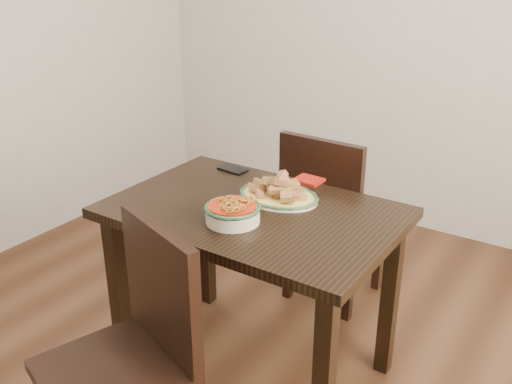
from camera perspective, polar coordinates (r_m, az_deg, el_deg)
The scene contains 9 objects.
floor at distance 2.60m, azimuth -1.83°, elevation -16.71°, with size 3.50×3.50×0.00m, color #392012.
wall_back at distance 3.59m, azimuth 14.93°, elevation 16.53°, with size 3.50×0.10×2.60m, color beige.
dining_table at distance 2.23m, azimuth -0.28°, elevation -4.22°, with size 1.09×0.73×0.75m.
chair_far at distance 2.77m, azimuth 7.33°, elevation -1.91°, with size 0.43×0.43×0.89m.
chair_near at distance 1.92m, azimuth -12.01°, elevation -14.74°, with size 0.53×0.53×0.89m.
fish_plate at distance 2.25m, azimuth 2.29°, elevation 0.37°, with size 0.33×0.25×0.11m.
noodle_bowl at distance 2.06m, azimuth -2.35°, elevation -1.87°, with size 0.21×0.21×0.08m.
smartphone at distance 2.55m, azimuth -2.35°, elevation 2.27°, with size 0.13×0.07×0.01m, color black.
napkin at distance 2.44m, azimuth 5.29°, elevation 1.19°, with size 0.12×0.10×0.01m, color #99170B.
Camera 1 is at (1.17, -1.62, 1.66)m, focal length 40.00 mm.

